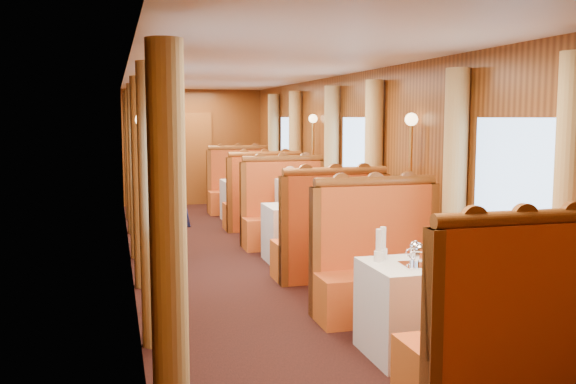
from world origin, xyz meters
name	(u,v)px	position (x,y,z in m)	size (l,w,h in m)	color
floor	(250,264)	(0.00, 0.00, 0.00)	(3.00, 12.00, 0.01)	black
ceiling	(249,70)	(0.00, 0.00, 2.50)	(3.00, 12.00, 0.01)	silver
wall_far	(193,147)	(0.00, 6.00, 1.25)	(3.00, 2.50, 0.01)	brown
wall_near	(569,288)	(0.00, -6.00, 1.25)	(3.00, 2.50, 0.01)	brown
wall_left	(129,171)	(-1.50, 0.00, 1.25)	(12.00, 2.50, 0.01)	brown
wall_right	(359,166)	(1.50, 0.00, 1.25)	(12.00, 2.50, 0.01)	brown
doorway_far	(194,159)	(0.00, 5.97, 1.00)	(0.80, 0.04, 2.00)	brown
table_near	(431,308)	(0.75, -3.50, 0.38)	(1.05, 0.72, 0.75)	white
banquette_near_fwd	(505,345)	(0.75, -4.51, 0.42)	(1.30, 0.55, 1.34)	#B72B14
banquette_near_aft	(380,273)	(0.75, -2.49, 0.42)	(1.30, 0.55, 1.34)	#B72B14
table_mid	(305,233)	(0.75, 0.00, 0.38)	(1.05, 0.72, 0.75)	white
banquette_mid_fwd	(330,244)	(0.75, -1.01, 0.42)	(1.30, 0.55, 1.34)	#B72B14
banquette_mid_aft	(286,218)	(0.75, 1.01, 0.42)	(1.30, 0.55, 1.34)	#B72B14
table_far	(251,200)	(0.75, 3.50, 0.38)	(1.05, 0.72, 0.75)	white
banquette_far_fwd	(263,205)	(0.75, 2.49, 0.42)	(1.30, 0.55, 1.34)	#B72B14
banquette_far_aft	(240,191)	(0.75, 4.51, 0.42)	(1.30, 0.55, 1.34)	#B72B14
tea_tray	(423,265)	(0.63, -3.58, 0.76)	(0.34, 0.26, 0.01)	silver
teapot_left	(420,257)	(0.61, -3.56, 0.82)	(0.16, 0.12, 0.13)	silver
teapot_right	(439,258)	(0.76, -3.60, 0.81)	(0.15, 0.11, 0.12)	silver
teapot_back	(415,254)	(0.63, -3.43, 0.81)	(0.16, 0.12, 0.13)	silver
fruit_plate	(479,262)	(1.08, -3.65, 0.77)	(0.24, 0.24, 0.05)	white
cup_inboard	(379,249)	(0.35, -3.35, 0.86)	(0.08, 0.08, 0.26)	white
cup_outboard	(383,246)	(0.43, -3.27, 0.86)	(0.08, 0.08, 0.26)	white
rose_vase_mid	(306,191)	(0.75, 0.01, 0.93)	(0.06, 0.06, 0.36)	silver
rose_vase_far	(252,170)	(0.76, 3.48, 0.93)	(0.06, 0.06, 0.36)	silver
window_left_near	(143,183)	(-1.49, -3.50, 1.45)	(1.20, 0.90, 0.01)	#82ADE2
curtain_left_near_a	(168,242)	(-1.38, -4.28, 1.18)	(0.22, 0.22, 2.35)	tan
curtain_left_near_b	(153,206)	(-1.38, -2.72, 1.18)	(0.22, 0.22, 2.35)	tan
window_right_near	(516,173)	(1.49, -3.50, 1.45)	(1.20, 0.90, 0.01)	#82ADE2
curtain_right_near_a	(568,222)	(1.38, -4.28, 1.18)	(0.22, 0.22, 2.35)	tan
curtain_right_near_b	(454,196)	(1.38, -2.72, 1.18)	(0.22, 0.22, 2.35)	tan
window_left_mid	(130,155)	(-1.49, 0.00, 1.45)	(1.20, 0.90, 0.01)	#82ADE2
curtain_left_mid_a	(142,183)	(-1.38, -0.78, 1.18)	(0.22, 0.22, 2.35)	tan
curtain_left_mid_b	(137,172)	(-1.38, 0.78, 1.18)	(0.22, 0.22, 2.35)	tan
window_right_mid	(358,151)	(1.49, 0.00, 1.45)	(1.20, 0.90, 0.01)	#82ADE2
curtain_right_mid_a	(373,177)	(1.38, -0.78, 1.18)	(0.22, 0.22, 2.35)	tan
curtain_right_mid_b	(331,167)	(1.38, 0.78, 1.18)	(0.22, 0.22, 2.35)	tan
window_left_far	(125,143)	(-1.49, 3.50, 1.45)	(1.20, 0.90, 0.01)	#82ADE2
curtain_left_far_a	(133,162)	(-1.38, 2.72, 1.18)	(0.22, 0.22, 2.35)	tan
curtain_left_far_b	(130,156)	(-1.38, 4.28, 1.18)	(0.22, 0.22, 2.35)	tan
window_right_far	(289,142)	(1.49, 3.50, 1.45)	(1.20, 0.90, 0.01)	#82ADE2
curtain_right_far_a	(295,159)	(1.38, 2.72, 1.18)	(0.22, 0.22, 2.35)	tan
curtain_right_far_b	(274,154)	(1.38, 4.28, 1.18)	(0.22, 0.22, 2.35)	tan
sconce_left_fore	(144,171)	(-1.40, -1.75, 1.38)	(0.14, 0.14, 1.95)	#BF8C3F
sconce_right_fore	(410,166)	(1.40, -1.75, 1.38)	(0.14, 0.14, 1.95)	#BF8C3F
sconce_left_aft	(133,152)	(-1.40, 1.75, 1.38)	(0.14, 0.14, 1.95)	#BF8C3F
sconce_right_aft	(313,150)	(1.40, 1.75, 1.38)	(0.14, 0.14, 1.95)	#BF8C3F
steward	(174,198)	(-0.92, 0.56, 0.83)	(0.60, 0.40, 1.65)	navy
passenger	(291,199)	(0.75, 0.73, 0.74)	(0.40, 0.44, 0.76)	beige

